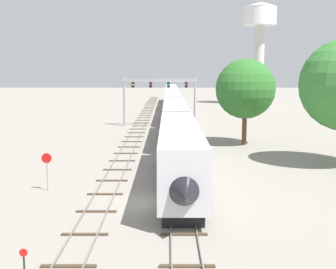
% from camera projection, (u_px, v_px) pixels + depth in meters
% --- Properties ---
extents(ground_plane, '(400.00, 400.00, 0.00)m').
position_uv_depth(ground_plane, '(153.00, 203.00, 30.37)').
color(ground_plane, gray).
extents(track_main, '(2.60, 200.00, 0.16)m').
position_uv_depth(track_main, '(174.00, 115.00, 89.72)').
color(track_main, slate).
rests_on(track_main, ground).
extents(track_near, '(2.60, 160.00, 0.16)m').
position_uv_depth(track_near, '(140.00, 127.00, 69.95)').
color(track_near, slate).
rests_on(track_near, ground).
extents(passenger_train, '(3.04, 112.83, 4.80)m').
position_uv_depth(passenger_train, '(174.00, 106.00, 79.65)').
color(passenger_train, silver).
rests_on(passenger_train, ground).
extents(signal_gantry, '(12.10, 0.49, 7.97)m').
position_uv_depth(signal_gantry, '(161.00, 90.00, 71.47)').
color(signal_gantry, '#999BA0').
rests_on(signal_gantry, ground).
extents(water_tower, '(8.42, 8.42, 26.45)m').
position_uv_depth(water_tower, '(261.00, 27.00, 114.83)').
color(water_tower, beige).
rests_on(water_tower, ground).
extents(switch_stand, '(0.36, 0.24, 1.46)m').
position_uv_depth(switch_stand, '(26.00, 269.00, 19.10)').
color(switch_stand, black).
rests_on(switch_stand, ground).
extents(stop_sign, '(0.76, 0.08, 2.88)m').
position_uv_depth(stop_sign, '(48.00, 166.00, 33.22)').
color(stop_sign, gray).
rests_on(stop_sign, ground).
extents(trackside_tree_mid, '(7.18, 7.18, 10.38)m').
position_uv_depth(trackside_tree_mid, '(247.00, 89.00, 53.10)').
color(trackside_tree_mid, brown).
rests_on(trackside_tree_mid, ground).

